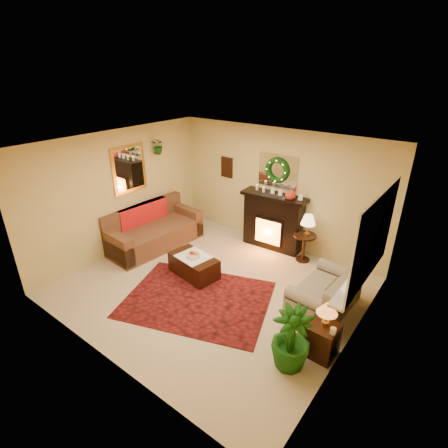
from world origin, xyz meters
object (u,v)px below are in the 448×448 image
Objects in this scene: sofa at (154,228)px; fireplace at (273,224)px; loveseat at (325,287)px; end_table_square at (322,339)px; side_table_round at (304,246)px; coffee_table at (194,265)px.

sofa is 2.65m from fireplace.
end_table_square is at bearing -65.55° from loveseat.
side_table_round is (0.83, -0.15, -0.22)m from fireplace.
fireplace is (2.12, 1.58, 0.12)m from sofa.
fireplace is at bearing 41.28° from sofa.
sofa is 2.20× the size of coffee_table.
sofa is 1.60× the size of loveseat.
side_table_round is at bearing 131.38° from loveseat.
fireplace is 2.08m from coffee_table.
end_table_square is 0.52× the size of coffee_table.
coffee_table is (-0.61, -1.95, -0.34)m from fireplace.
fireplace is 0.87m from side_table_round.
loveseat reaches higher than coffee_table.
coffee_table is at bearing -9.29° from sofa.
loveseat reaches higher than end_table_square.
side_table_round reaches higher than coffee_table.
loveseat is (3.92, 0.19, -0.01)m from sofa.
loveseat is at bearing 110.98° from end_table_square.
end_table_square is (4.30, -0.81, -0.16)m from sofa.
end_table_square is 2.83m from coffee_table.
side_table_round reaches higher than end_table_square.
coffee_table is at bearing -110.96° from fireplace.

